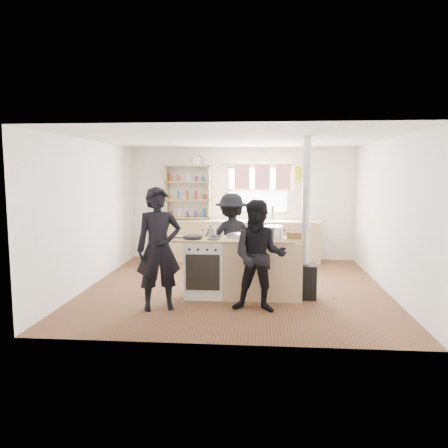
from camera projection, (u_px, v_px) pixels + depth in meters
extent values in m
cube|color=brown|center=(235.00, 287.00, 7.47)|extent=(5.00, 5.00, 0.01)
cube|color=tan|center=(241.00, 241.00, 9.61)|extent=(3.40, 0.55, 0.90)
cube|color=tan|center=(188.00, 218.00, 9.77)|extent=(1.00, 0.28, 0.03)
cube|color=tan|center=(188.00, 200.00, 9.72)|extent=(1.00, 0.28, 0.03)
cube|color=tan|center=(188.00, 182.00, 9.68)|extent=(1.00, 0.28, 0.03)
cube|color=tan|center=(188.00, 166.00, 9.63)|extent=(1.00, 0.28, 0.03)
cube|color=tan|center=(167.00, 192.00, 9.74)|extent=(0.04, 0.28, 1.20)
cube|color=tan|center=(209.00, 193.00, 9.67)|extent=(0.04, 0.28, 1.20)
cylinder|color=silver|center=(272.00, 214.00, 9.48)|extent=(0.10, 0.10, 0.30)
cube|color=white|center=(205.00, 268.00, 6.91)|extent=(0.60, 0.60, 0.90)
cube|color=tan|center=(262.00, 269.00, 6.84)|extent=(1.20, 0.60, 0.90)
cube|color=tan|center=(234.00, 239.00, 6.82)|extent=(1.84, 0.64, 0.03)
cylinder|color=black|center=(193.00, 237.00, 6.77)|extent=(0.37, 0.37, 0.05)
cylinder|color=#2E571D|center=(193.00, 236.00, 6.76)|extent=(0.26, 0.26, 0.02)
cube|color=silver|center=(240.00, 236.00, 6.84)|extent=(0.41, 0.36, 0.07)
cube|color=brown|center=(240.00, 235.00, 6.83)|extent=(0.35, 0.30, 0.02)
cylinder|color=silver|center=(211.00, 232.00, 7.05)|extent=(0.20, 0.20, 0.14)
cylinder|color=silver|center=(211.00, 227.00, 7.04)|extent=(0.21, 0.21, 0.01)
sphere|color=black|center=(211.00, 226.00, 7.04)|extent=(0.03, 0.03, 0.03)
cylinder|color=silver|center=(274.00, 233.00, 6.80)|extent=(0.29, 0.29, 0.19)
cylinder|color=silver|center=(274.00, 226.00, 6.79)|extent=(0.30, 0.30, 0.01)
sphere|color=black|center=(274.00, 225.00, 6.79)|extent=(0.03, 0.03, 0.03)
cube|color=tan|center=(294.00, 239.00, 6.65)|extent=(0.30, 0.23, 0.02)
cube|color=olive|center=(294.00, 236.00, 6.64)|extent=(0.23, 0.14, 0.10)
cube|color=black|center=(304.00, 281.00, 6.83)|extent=(0.35, 0.35, 0.53)
cylinder|color=#ADADB2|center=(306.00, 201.00, 6.67)|extent=(0.12, 0.12, 1.97)
imported|color=black|center=(159.00, 249.00, 6.19)|extent=(0.74, 0.61, 1.75)
imported|color=black|center=(259.00, 256.00, 6.10)|extent=(0.82, 0.67, 1.58)
imported|color=black|center=(231.00, 238.00, 7.78)|extent=(1.16, 0.89, 1.59)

